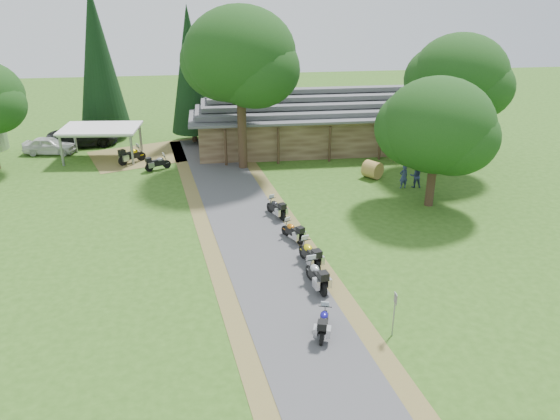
{
  "coord_description": "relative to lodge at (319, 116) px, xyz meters",
  "views": [
    {
      "loc": [
        -2.91,
        -20.19,
        13.64
      ],
      "look_at": [
        0.54,
        6.98,
        1.6
      ],
      "focal_mm": 35.0,
      "sensor_mm": 36.0,
      "label": 1
    }
  ],
  "objects": [
    {
      "name": "driveway",
      "position": [
        -6.5,
        -20.0,
        -2.45
      ],
      "size": [
        51.95,
        51.95,
        0.0
      ],
      "primitive_type": "plane",
      "rotation": [
        0.0,
        0.0,
        0.14
      ],
      "color": "#48484B",
      "rests_on": "ground"
    },
    {
      "name": "motorcycle_carport_b",
      "position": [
        -13.08,
        -4.84,
        -1.84
      ],
      "size": [
        1.84,
        1.31,
        1.21
      ],
      "primitive_type": null,
      "rotation": [
        0.0,
        0.0,
        0.46
      ],
      "color": "gray",
      "rests_on": "ground"
    },
    {
      "name": "cedar_near",
      "position": [
        -10.49,
        2.26,
        3.2
      ],
      "size": [
        3.71,
        3.71,
        11.31
      ],
      "primitive_type": "cone",
      "color": "black",
      "rests_on": "ground"
    },
    {
      "name": "motorcycle_row_d",
      "position": [
        -4.83,
        -17.57,
        -1.86
      ],
      "size": [
        1.32,
        1.78,
        1.18
      ],
      "primitive_type": null,
      "rotation": [
        0.0,
        0.0,
        2.07
      ],
      "color": "#C16411",
      "rests_on": "ground"
    },
    {
      "name": "person_b",
      "position": [
        4.69,
        -10.67,
        -1.48
      ],
      "size": [
        0.59,
        0.45,
        1.95
      ],
      "primitive_type": "imported",
      "rotation": [
        0.0,
        0.0,
        3.05
      ],
      "color": "navy",
      "rests_on": "ground"
    },
    {
      "name": "oak_driveway",
      "position": [
        4.46,
        -13.8,
        1.74
      ],
      "size": [
        6.75,
        6.75,
        8.38
      ],
      "primitive_type": null,
      "color": "#153811",
      "rests_on": "ground"
    },
    {
      "name": "motorcycle_row_b",
      "position": [
        -4.45,
        -22.55,
        -1.76
      ],
      "size": [
        1.06,
        2.12,
        1.39
      ],
      "primitive_type": null,
      "rotation": [
        0.0,
        0.0,
        1.78
      ],
      "color": "#9E9FA4",
      "rests_on": "ground"
    },
    {
      "name": "motorcycle_row_e",
      "position": [
        -5.36,
        -14.31,
        -1.84
      ],
      "size": [
        1.28,
        1.88,
        1.23
      ],
      "primitive_type": null,
      "rotation": [
        0.0,
        0.0,
        2.0
      ],
      "color": "black",
      "rests_on": "ground"
    },
    {
      "name": "car_white_sedan",
      "position": [
        -22.07,
        0.26,
        -1.58
      ],
      "size": [
        2.97,
        5.52,
        1.75
      ],
      "primitive_type": "imported",
      "rotation": [
        0.0,
        0.0,
        1.42
      ],
      "color": "white",
      "rests_on": "ground"
    },
    {
      "name": "cedar_far",
      "position": [
        -18.19,
        4.5,
        4.02
      ],
      "size": [
        4.19,
        4.19,
        12.93
      ],
      "primitive_type": "cone",
      "color": "black",
      "rests_on": "ground"
    },
    {
      "name": "motorcycle_carport_a",
      "position": [
        -15.18,
        -2.99,
        -1.75
      ],
      "size": [
        2.02,
        1.77,
        1.39
      ],
      "primitive_type": null,
      "rotation": [
        0.0,
        0.0,
        0.65
      ],
      "color": "#CEB303",
      "rests_on": "ground"
    },
    {
      "name": "carport",
      "position": [
        -17.54,
        -1.56,
        -1.18
      ],
      "size": [
        6.19,
        4.42,
        2.54
      ],
      "primitive_type": null,
      "rotation": [
        0.0,
        0.0,
        -0.09
      ],
      "color": "white",
      "rests_on": "ground"
    },
    {
      "name": "oak_lodge_left",
      "position": [
        -6.76,
        -5.14,
        4.26
      ],
      "size": [
        7.88,
        7.88,
        13.41
      ],
      "primitive_type": null,
      "color": "#153811",
      "rests_on": "ground"
    },
    {
      "name": "lodge",
      "position": [
        0.0,
        0.0,
        0.0
      ],
      "size": [
        21.4,
        9.4,
        4.9
      ],
      "primitive_type": null,
      "color": "#4F3A28",
      "rests_on": "ground"
    },
    {
      "name": "sign_post",
      "position": [
        -2.07,
        -26.61,
        -1.44
      ],
      "size": [
        0.36,
        0.06,
        2.01
      ],
      "primitive_type": null,
      "color": "gray",
      "rests_on": "ground"
    },
    {
      "name": "motorcycle_row_a",
      "position": [
        -4.83,
        -26.13,
        -1.85
      ],
      "size": [
        1.06,
        1.85,
        1.2
      ],
      "primitive_type": null,
      "rotation": [
        0.0,
        0.0,
        1.28
      ],
      "color": "navy",
      "rests_on": "ground"
    },
    {
      "name": "car_dark_suv",
      "position": [
        -19.84,
        2.29,
        -1.26
      ],
      "size": [
        3.62,
        6.57,
        2.38
      ],
      "primitive_type": "imported",
      "rotation": [
        0.0,
        0.0,
        1.73
      ],
      "color": "black",
      "rests_on": "ground"
    },
    {
      "name": "motorcycle_row_c",
      "position": [
        -4.4,
        -20.45,
        -1.76
      ],
      "size": [
        1.16,
        2.12,
        1.38
      ],
      "primitive_type": null,
      "rotation": [
        0.0,
        0.0,
        1.83
      ],
      "color": "yellow",
      "rests_on": "ground"
    },
    {
      "name": "ground",
      "position": [
        -6.0,
        -24.0,
        -2.45
      ],
      "size": [
        120.0,
        120.0,
        0.0
      ],
      "primitive_type": "plane",
      "color": "#2F5517",
      "rests_on": "ground"
    },
    {
      "name": "hay_bale",
      "position": [
        2.29,
        -8.49,
        -1.84
      ],
      "size": [
        1.66,
        1.64,
        1.23
      ],
      "primitive_type": "cylinder",
      "rotation": [
        1.57,
        0.0,
        0.66
      ],
      "color": "#A97F3E",
      "rests_on": "ground"
    },
    {
      "name": "oak_lodge_right",
      "position": [
        8.58,
        -7.17,
        3.17
      ],
      "size": [
        6.69,
        6.69,
        11.24
      ],
      "primitive_type": null,
      "color": "#153811",
      "rests_on": "ground"
    },
    {
      "name": "person_a",
      "position": [
        3.81,
        -10.72,
        -1.49
      ],
      "size": [
        0.61,
        0.48,
        1.92
      ],
      "primitive_type": "imported",
      "rotation": [
        0.0,
        0.0,
        3.32
      ],
      "color": "navy",
      "rests_on": "ground"
    }
  ]
}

